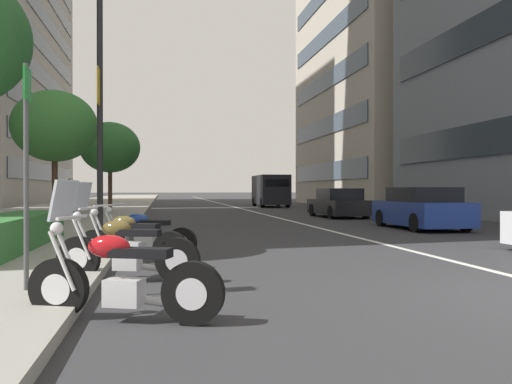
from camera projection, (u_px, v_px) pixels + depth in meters
sidewalk_right_plaza at (79, 209)px, 34.09m from camera, size 160.00×8.79×0.15m
lane_centre_stripe at (234, 207)px, 40.90m from camera, size 110.00×0.16×0.01m
motorcycle_nearest_camera at (121, 279)px, 5.51m from camera, size 0.91×2.05×1.48m
motorcycle_far_end_row at (125, 252)px, 7.90m from camera, size 0.89×2.15×1.49m
motorcycle_under_tarp at (131, 243)px, 9.37m from camera, size 1.05×1.98×1.10m
motorcycle_by_sign_pole at (144, 237)px, 10.67m from camera, size 0.92×2.06×1.09m
car_mid_block_traffic at (421, 209)px, 18.34m from camera, size 4.28×1.99×1.45m
car_following_behind at (338, 204)px, 25.84m from camera, size 4.37×1.99×1.42m
delivery_van_ahead at (270, 190)px, 41.01m from camera, size 5.16×2.25×2.44m
parking_sign_by_curb at (26, 155)px, 6.45m from camera, size 0.32×0.06×2.77m
street_lamp_with_banners at (114, 78)px, 16.11m from camera, size 1.26×2.70×7.61m
clipped_hedge_bed at (8, 232)px, 10.85m from camera, size 6.19×1.10×0.68m
street_tree_near_plaza_corner at (55, 126)px, 20.23m from camera, size 3.21×3.21×5.02m
street_tree_by_lamp_post at (110, 148)px, 28.10m from camera, size 3.16×3.16×4.80m
pedestrian_on_plaza at (71, 198)px, 21.97m from camera, size 0.47×0.47×1.68m
office_tower_near_left at (438, 2)px, 47.01m from camera, size 20.91×20.81×36.05m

